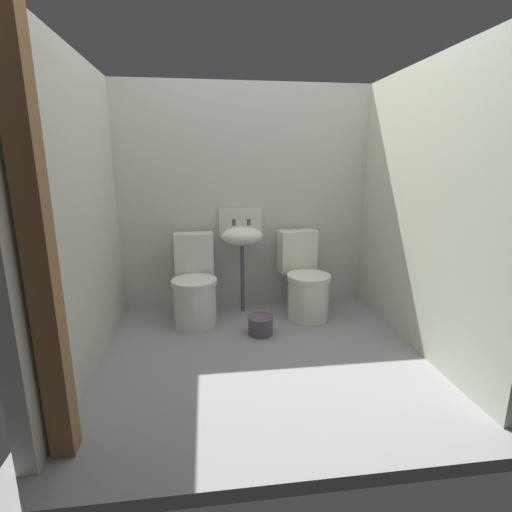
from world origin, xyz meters
TOP-DOWN VIEW (x-y plane):
  - ground_plane at (0.00, 0.00)m, footprint 2.80×2.48m
  - wall_back at (0.00, 1.09)m, footprint 2.80×0.10m
  - wall_left at (-1.25, 0.10)m, footprint 0.10×2.28m
  - wall_right at (1.25, 0.10)m, footprint 0.10×2.28m
  - wooden_door_post at (-1.13, -0.89)m, footprint 0.11×0.11m
  - toilet_left at (-0.50, 0.69)m, footprint 0.40×0.59m
  - toilet_right at (0.52, 0.69)m, footprint 0.46×0.64m
  - sink at (-0.05, 0.88)m, footprint 0.42×0.35m
  - bucket at (0.05, 0.31)m, footprint 0.23×0.23m

SIDE VIEW (x-z plane):
  - ground_plane at x=0.00m, z-range -0.08..0.00m
  - bucket at x=0.05m, z-range 0.00..0.17m
  - toilet_left at x=-0.50m, z-range -0.07..0.71m
  - toilet_right at x=0.52m, z-range -0.07..0.71m
  - sink at x=-0.05m, z-range 0.26..1.25m
  - wall_back at x=0.00m, z-range 0.00..2.14m
  - wall_left at x=-1.25m, z-range 0.00..2.14m
  - wall_right at x=1.25m, z-range 0.00..2.14m
  - wooden_door_post at x=-1.13m, z-range 0.00..2.14m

